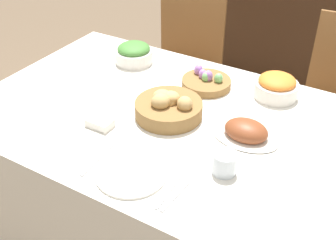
{
  "coord_description": "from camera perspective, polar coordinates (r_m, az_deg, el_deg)",
  "views": [
    {
      "loc": [
        0.64,
        -1.2,
        1.7
      ],
      "look_at": [
        -0.03,
        -0.08,
        0.79
      ],
      "focal_mm": 45.0,
      "sensor_mm": 36.0,
      "label": 1
    }
  ],
  "objects": [
    {
      "name": "knife",
      "position": [
        1.36,
        0.28,
        -9.45
      ],
      "size": [
        0.02,
        0.19,
        0.0
      ],
      "rotation": [
        0.0,
        0.0,
        0.06
      ],
      "color": "#B7B7BC",
      "rests_on": "dining_table"
    },
    {
      "name": "fork",
      "position": [
        1.49,
        -9.52,
        -5.32
      ],
      "size": [
        0.02,
        0.19,
        0.0
      ],
      "rotation": [
        0.0,
        0.0,
        0.06
      ],
      "color": "#B7B7BC",
      "rests_on": "dining_table"
    },
    {
      "name": "egg_basket",
      "position": [
        1.88,
        5.21,
        5.25
      ],
      "size": [
        0.22,
        0.22,
        0.08
      ],
      "color": "olive",
      "rests_on": "dining_table"
    },
    {
      "name": "carrot_bowl",
      "position": [
        1.85,
        14.48,
        4.44
      ],
      "size": [
        0.19,
        0.19,
        0.1
      ],
      "color": "silver",
      "rests_on": "dining_table"
    },
    {
      "name": "butter_dish",
      "position": [
        1.64,
        -9.23,
        -0.42
      ],
      "size": [
        0.1,
        0.06,
        0.03
      ],
      "color": "silver",
      "rests_on": "dining_table"
    },
    {
      "name": "spoon",
      "position": [
        1.34,
        1.4,
        -9.9
      ],
      "size": [
        0.02,
        0.19,
        0.0
      ],
      "rotation": [
        0.0,
        0.0,
        -0.06
      ],
      "color": "#B7B7BC",
      "rests_on": "dining_table"
    },
    {
      "name": "green_salad_bowl",
      "position": [
        2.08,
        -4.63,
        9.0
      ],
      "size": [
        0.19,
        0.19,
        0.1
      ],
      "color": "silver",
      "rests_on": "dining_table"
    },
    {
      "name": "chair_far_left",
      "position": [
        2.65,
        2.19,
        7.87
      ],
      "size": [
        0.46,
        0.46,
        0.95
      ],
      "rotation": [
        0.0,
        0.0,
        0.11
      ],
      "color": "brown",
      "rests_on": "ground"
    },
    {
      "name": "bread_basket",
      "position": [
        1.66,
        0.02,
        1.78
      ],
      "size": [
        0.27,
        0.27,
        0.11
      ],
      "color": "olive",
      "rests_on": "dining_table"
    },
    {
      "name": "sideboard",
      "position": [
        3.44,
        17.21,
        11.58
      ],
      "size": [
        1.57,
        0.44,
        0.87
      ],
      "color": "#3D2616",
      "rests_on": "ground"
    },
    {
      "name": "dining_table",
      "position": [
        1.9,
        1.97,
        -9.49
      ],
      "size": [
        1.75,
        1.03,
        0.75
      ],
      "color": "white",
      "rests_on": "ground"
    },
    {
      "name": "dinner_plate",
      "position": [
        1.41,
        -4.88,
        -7.24
      ],
      "size": [
        0.24,
        0.24,
        0.01
      ],
      "color": "silver",
      "rests_on": "dining_table"
    },
    {
      "name": "ham_platter",
      "position": [
        1.58,
        10.52,
        -1.59
      ],
      "size": [
        0.25,
        0.18,
        0.08
      ],
      "color": "silver",
      "rests_on": "dining_table"
    },
    {
      "name": "drinking_cup",
      "position": [
        1.41,
        7.68,
        -5.8
      ],
      "size": [
        0.08,
        0.08,
        0.08
      ],
      "color": "silver",
      "rests_on": "dining_table"
    }
  ]
}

